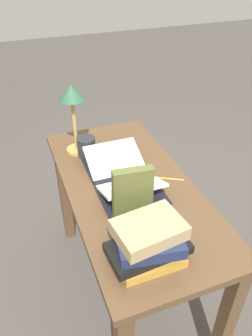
{
  "coord_description": "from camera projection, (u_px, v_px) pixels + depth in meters",
  "views": [
    {
      "loc": [
        -1.1,
        0.44,
        1.73
      ],
      "look_at": [
        0.03,
        0.01,
        0.86
      ],
      "focal_mm": 35.0,
      "sensor_mm": 36.0,
      "label": 1
    }
  ],
  "objects": [
    {
      "name": "reading_desk",
      "position": [
        130.0,
        208.0,
        1.59
      ],
      "size": [
        1.19,
        0.57,
        0.78
      ],
      "color": "brown",
      "rests_on": "ground_plane"
    },
    {
      "name": "reading_lamp",
      "position": [
        72.0,
        101.0,
        1.59
      ],
      "size": [
        0.13,
        0.13,
        0.37
      ],
      "color": "tan",
      "rests_on": "reading_desk"
    },
    {
      "name": "coffee_mug",
      "position": [
        86.0,
        146.0,
        1.7
      ],
      "size": [
        0.13,
        0.1,
        0.1
      ],
      "rotation": [
        0.0,
        0.0,
        6.11
      ],
      "color": "#28282D",
      "rests_on": "reading_desk"
    },
    {
      "name": "ground_plane",
      "position": [
        129.0,
        287.0,
        1.97
      ],
      "size": [
        12.0,
        12.0,
        0.0
      ],
      "primitive_type": "plane",
      "color": "#47423D"
    },
    {
      "name": "book_stack_tall",
      "position": [
        148.0,
        242.0,
        1.13
      ],
      "size": [
        0.21,
        0.29,
        0.17
      ],
      "color": "#BC8933",
      "rests_on": "reading_desk"
    },
    {
      "name": "book_standing_upright",
      "position": [
        133.0,
        199.0,
        1.23
      ],
      "size": [
        0.05,
        0.15,
        0.28
      ],
      "rotation": [
        0.0,
        0.0,
        -0.11
      ],
      "color": "brown",
      "rests_on": "reading_desk"
    },
    {
      "name": "pencil",
      "position": [
        165.0,
        178.0,
        1.55
      ],
      "size": [
        0.09,
        0.15,
        0.01
      ],
      "rotation": [
        0.0,
        0.0,
        -0.51
      ],
      "color": "gold",
      "rests_on": "reading_desk"
    },
    {
      "name": "open_book",
      "position": [
        122.0,
        175.0,
        1.53
      ],
      "size": [
        0.48,
        0.29,
        0.09
      ],
      "rotation": [
        0.0,
        0.0,
        -0.01
      ],
      "color": "black",
      "rests_on": "reading_desk"
    }
  ]
}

